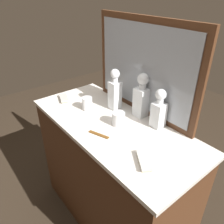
{
  "coord_description": "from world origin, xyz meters",
  "views": [
    {
      "loc": [
        0.94,
        -0.75,
        1.71
      ],
      "look_at": [
        0.0,
        0.0,
        1.01
      ],
      "focal_mm": 35.59,
      "sensor_mm": 36.0,
      "label": 1
    }
  ],
  "objects_px": {
    "crystal_decanter_front": "(159,112)",
    "crystal_tumbler_right": "(87,104)",
    "crystal_decanter_far_right": "(115,93)",
    "crystal_tumbler_center": "(118,119)",
    "crystal_decanter_center": "(142,99)",
    "tortoiseshell_comb": "(99,135)",
    "silver_brush_front": "(144,161)",
    "silver_brush_left": "(64,98)"
  },
  "relations": [
    {
      "from": "silver_brush_left",
      "to": "silver_brush_front",
      "type": "bearing_deg",
      "value": -1.45
    },
    {
      "from": "crystal_tumbler_center",
      "to": "silver_brush_front",
      "type": "bearing_deg",
      "value": -19.82
    },
    {
      "from": "crystal_decanter_front",
      "to": "crystal_decanter_center",
      "type": "height_order",
      "value": "crystal_decanter_center"
    },
    {
      "from": "crystal_decanter_far_right",
      "to": "crystal_tumbler_center",
      "type": "xyz_separation_m",
      "value": [
        0.18,
        -0.12,
        -0.08
      ]
    },
    {
      "from": "crystal_tumbler_center",
      "to": "silver_brush_left",
      "type": "distance_m",
      "value": 0.54
    },
    {
      "from": "crystal_tumbler_center",
      "to": "silver_brush_front",
      "type": "xyz_separation_m",
      "value": [
        0.34,
        -0.12,
        -0.03
      ]
    },
    {
      "from": "silver_brush_front",
      "to": "tortoiseshell_comb",
      "type": "bearing_deg",
      "value": -173.35
    },
    {
      "from": "crystal_tumbler_right",
      "to": "silver_brush_front",
      "type": "distance_m",
      "value": 0.64
    },
    {
      "from": "crystal_decanter_center",
      "to": "tortoiseshell_comb",
      "type": "bearing_deg",
      "value": -88.31
    },
    {
      "from": "crystal_decanter_far_right",
      "to": "tortoiseshell_comb",
      "type": "bearing_deg",
      "value": -55.42
    },
    {
      "from": "crystal_tumbler_right",
      "to": "crystal_decanter_center",
      "type": "bearing_deg",
      "value": 38.9
    },
    {
      "from": "crystal_decanter_center",
      "to": "silver_brush_front",
      "type": "bearing_deg",
      "value": -43.16
    },
    {
      "from": "crystal_decanter_center",
      "to": "silver_brush_front",
      "type": "relative_size",
      "value": 1.9
    },
    {
      "from": "crystal_decanter_front",
      "to": "crystal_tumbler_center",
      "type": "relative_size",
      "value": 2.91
    },
    {
      "from": "crystal_decanter_center",
      "to": "crystal_decanter_far_right",
      "type": "relative_size",
      "value": 1.02
    },
    {
      "from": "crystal_tumbler_center",
      "to": "silver_brush_front",
      "type": "relative_size",
      "value": 0.56
    },
    {
      "from": "crystal_decanter_front",
      "to": "crystal_tumbler_right",
      "type": "distance_m",
      "value": 0.51
    },
    {
      "from": "crystal_decanter_far_right",
      "to": "tortoiseshell_comb",
      "type": "height_order",
      "value": "crystal_decanter_far_right"
    },
    {
      "from": "silver_brush_front",
      "to": "crystal_decanter_front",
      "type": "bearing_deg",
      "value": 120.46
    },
    {
      "from": "tortoiseshell_comb",
      "to": "crystal_tumbler_center",
      "type": "bearing_deg",
      "value": 94.65
    },
    {
      "from": "crystal_decanter_center",
      "to": "crystal_decanter_far_right",
      "type": "xyz_separation_m",
      "value": [
        -0.18,
        -0.08,
        -0.0
      ]
    },
    {
      "from": "crystal_decanter_center",
      "to": "crystal_decanter_far_right",
      "type": "bearing_deg",
      "value": -157.72
    },
    {
      "from": "crystal_decanter_front",
      "to": "crystal_tumbler_center",
      "type": "bearing_deg",
      "value": -132.98
    },
    {
      "from": "silver_brush_front",
      "to": "silver_brush_left",
      "type": "bearing_deg",
      "value": 178.55
    },
    {
      "from": "crystal_decanter_far_right",
      "to": "crystal_tumbler_right",
      "type": "xyz_separation_m",
      "value": [
        -0.11,
        -0.16,
        -0.08
      ]
    },
    {
      "from": "crystal_decanter_front",
      "to": "silver_brush_left",
      "type": "xyz_separation_m",
      "value": [
        -0.7,
        -0.28,
        -0.09
      ]
    },
    {
      "from": "crystal_decanter_front",
      "to": "crystal_decanter_center",
      "type": "bearing_deg",
      "value": 173.81
    },
    {
      "from": "crystal_tumbler_right",
      "to": "crystal_decanter_front",
      "type": "bearing_deg",
      "value": 25.6
    },
    {
      "from": "crystal_tumbler_center",
      "to": "silver_brush_left",
      "type": "height_order",
      "value": "crystal_tumbler_center"
    },
    {
      "from": "crystal_decanter_center",
      "to": "crystal_tumbler_right",
      "type": "height_order",
      "value": "crystal_decanter_center"
    },
    {
      "from": "crystal_decanter_far_right",
      "to": "crystal_tumbler_center",
      "type": "distance_m",
      "value": 0.23
    },
    {
      "from": "crystal_decanter_far_right",
      "to": "crystal_decanter_center",
      "type": "bearing_deg",
      "value": 22.28
    },
    {
      "from": "crystal_decanter_center",
      "to": "tortoiseshell_comb",
      "type": "height_order",
      "value": "crystal_decanter_center"
    },
    {
      "from": "crystal_decanter_center",
      "to": "crystal_tumbler_right",
      "type": "xyz_separation_m",
      "value": [
        -0.29,
        -0.24,
        -0.08
      ]
    },
    {
      "from": "crystal_decanter_front",
      "to": "crystal_decanter_center",
      "type": "relative_size",
      "value": 0.85
    },
    {
      "from": "crystal_tumbler_center",
      "to": "crystal_decanter_center",
      "type": "bearing_deg",
      "value": 89.23
    },
    {
      "from": "crystal_tumbler_right",
      "to": "silver_brush_front",
      "type": "relative_size",
      "value": 0.58
    },
    {
      "from": "crystal_decanter_front",
      "to": "silver_brush_front",
      "type": "bearing_deg",
      "value": -59.54
    },
    {
      "from": "silver_brush_left",
      "to": "tortoiseshell_comb",
      "type": "bearing_deg",
      "value": -6.4
    },
    {
      "from": "crystal_decanter_front",
      "to": "crystal_tumbler_right",
      "type": "xyz_separation_m",
      "value": [
        -0.46,
        -0.22,
        -0.06
      ]
    },
    {
      "from": "silver_brush_left",
      "to": "tortoiseshell_comb",
      "type": "height_order",
      "value": "silver_brush_left"
    },
    {
      "from": "silver_brush_front",
      "to": "tortoiseshell_comb",
      "type": "relative_size",
      "value": 1.16
    }
  ]
}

